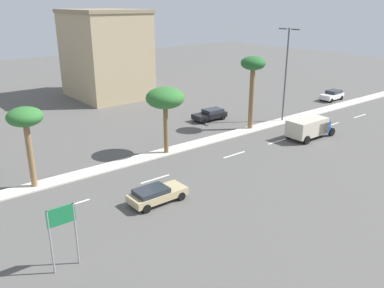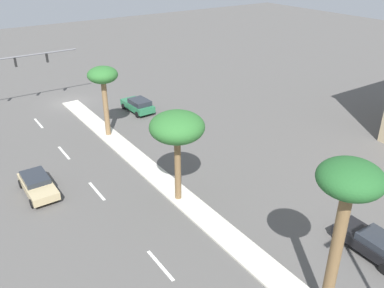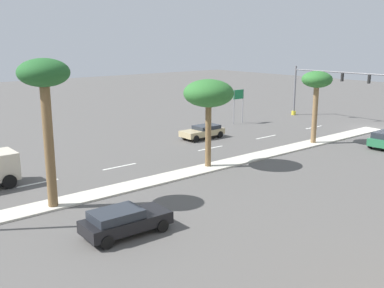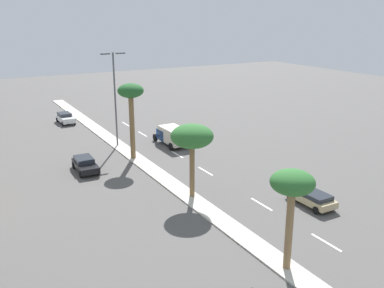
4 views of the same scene
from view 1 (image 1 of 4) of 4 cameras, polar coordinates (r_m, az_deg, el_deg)
The scene contains 18 objects.
ground_plane at distance 42.39m, azimuth 2.08°, elevation 0.35°, with size 160.00×160.00×0.00m, color #565451.
median_curb at distance 47.79m, azimuth 9.56°, elevation 2.40°, with size 1.80×73.27×0.12m, color beige.
lane_stripe_trailing at distance 30.78m, azimuth -16.75°, elevation -8.27°, with size 0.20×2.80×0.01m, color silver.
lane_stripe_outboard at distance 33.67m, azimuth -5.25°, elevation -4.98°, with size 0.20×2.80×0.01m, color silver.
lane_stripe_far at distance 38.95m, azimuth 6.04°, elevation -1.52°, with size 0.20×2.80×0.01m, color silver.
lane_stripe_front at distance 43.30m, azimuth 11.98°, elevation 0.34°, with size 0.20×2.80×0.01m, color silver.
lane_stripe_right at distance 51.15m, azimuth 19.31°, elevation 2.63°, with size 0.20×2.80×0.01m, color silver.
lane_stripe_left at distance 56.32m, azimuth 22.77°, elevation 3.69°, with size 0.20×2.80×0.01m, color silver.
directional_road_sign at distance 22.83m, azimuth -18.02°, elevation -10.81°, with size 0.10×1.56×3.80m.
commercial_building at distance 63.40m, azimuth -12.20°, elevation 12.39°, with size 12.80×10.09×12.95m.
palm_tree_front at distance 32.63m, azimuth -22.63°, elevation 3.10°, with size 2.68×2.68×6.45m.
palm_tree_right at distance 37.55m, azimuth -3.84°, elevation 6.42°, with size 3.63×3.63×6.41m.
palm_tree_rear at distance 45.54m, azimuth 8.66°, elevation 10.57°, with size 2.77×2.77×8.23m.
street_lamp_rear at distance 49.63m, azimuth 13.25°, elevation 10.43°, with size 2.90×0.24×11.03m.
sedan_tan_inboard at distance 29.64m, azimuth -5.11°, elevation -7.09°, with size 1.96×4.35×1.23m.
sedan_white_center at distance 63.93m, azimuth 19.32°, elevation 6.59°, with size 2.09×4.07×1.47m.
sedan_black_rear at distance 50.05m, azimuth 2.62°, elevation 4.24°, with size 2.08×4.39×1.35m.
box_truck at distance 45.00m, azimuth 16.35°, elevation 2.35°, with size 2.58×5.70×2.20m.
Camera 1 is at (30.47, 2.53, 13.95)m, focal length 37.49 mm.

